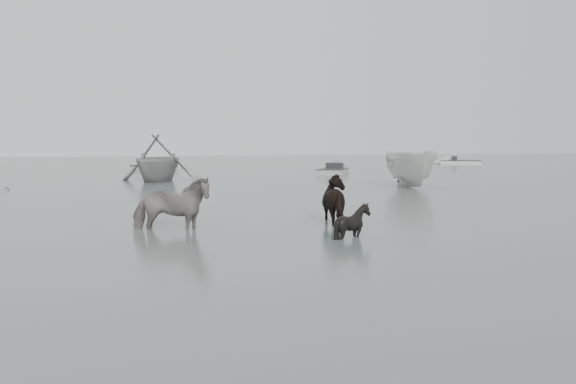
# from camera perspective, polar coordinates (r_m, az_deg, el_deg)

# --- Properties ---
(ground) EXTENTS (140.00, 140.00, 0.00)m
(ground) POSITION_cam_1_polar(r_m,az_deg,el_deg) (16.27, 4.23, -3.78)
(ground) COLOR #4C5A55
(ground) RESTS_ON ground
(pony_pinto) EXTENTS (2.29, 1.41, 1.80)m
(pony_pinto) POSITION_cam_1_polar(r_m,az_deg,el_deg) (17.26, -10.36, -0.34)
(pony_pinto) COLOR black
(pony_pinto) RESTS_ON ground
(pony_dark) EXTENTS (1.90, 2.03, 1.65)m
(pony_dark) POSITION_cam_1_polar(r_m,az_deg,el_deg) (18.41, 4.73, -0.18)
(pony_dark) COLOR black
(pony_dark) RESTS_ON ground
(pony_black) EXTENTS (1.19, 1.11, 1.13)m
(pony_black) POSITION_cam_1_polar(r_m,az_deg,el_deg) (15.78, 5.77, -1.99)
(pony_black) COLOR black
(pony_black) RESTS_ON ground
(rowboat_trail) EXTENTS (5.99, 6.43, 2.75)m
(rowboat_trail) POSITION_cam_1_polar(r_m,az_deg,el_deg) (36.52, -11.45, 3.11)
(rowboat_trail) COLOR gray
(rowboat_trail) RESTS_ON ground
(boat_small) EXTENTS (2.65, 5.38, 1.99)m
(boat_small) POSITION_cam_1_polar(r_m,az_deg,el_deg) (32.22, 10.86, 2.22)
(boat_small) COLOR silver
(boat_small) RESTS_ON ground
(skiff_port) EXTENTS (3.46, 4.54, 0.75)m
(skiff_port) POSITION_cam_1_polar(r_m,az_deg,el_deg) (42.49, 4.03, 2.08)
(skiff_port) COLOR #989B98
(skiff_port) RESTS_ON ground
(skiff_mid) EXTENTS (4.25, 4.88, 0.75)m
(skiff_mid) POSITION_cam_1_polar(r_m,az_deg,el_deg) (48.03, -11.84, 2.31)
(skiff_mid) COLOR #979A98
(skiff_mid) RESTS_ON ground
(skiff_star) EXTENTS (5.07, 3.75, 0.75)m
(skiff_star) POSITION_cam_1_polar(r_m,az_deg,el_deg) (60.04, 15.12, 2.74)
(skiff_star) COLOR silver
(skiff_star) RESTS_ON ground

